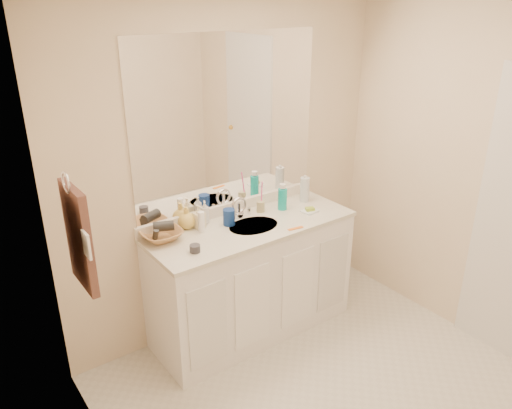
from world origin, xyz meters
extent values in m
cube|color=silver|center=(0.00, 0.00, 0.00)|extent=(2.60, 2.60, 0.00)
cube|color=beige|center=(0.00, 1.30, 1.20)|extent=(2.60, 0.02, 2.40)
cube|color=beige|center=(-1.30, 0.00, 1.20)|extent=(0.02, 2.60, 2.40)
cube|color=beige|center=(1.30, 0.00, 1.20)|extent=(0.02, 2.60, 2.40)
cube|color=white|center=(0.00, 1.02, 0.42)|extent=(1.50, 0.55, 0.85)
cube|color=beige|center=(0.00, 1.02, 0.86)|extent=(1.52, 0.57, 0.03)
cube|color=white|center=(0.00, 1.29, 0.92)|extent=(1.52, 0.03, 0.08)
cylinder|color=beige|center=(0.00, 1.00, 0.87)|extent=(0.37, 0.37, 0.02)
cylinder|color=silver|center=(0.00, 1.18, 0.94)|extent=(0.02, 0.02, 0.11)
cube|color=white|center=(0.00, 1.29, 1.56)|extent=(1.48, 0.01, 1.20)
cylinder|color=navy|center=(-0.13, 1.12, 0.94)|extent=(0.09, 0.09, 0.12)
cylinder|color=tan|center=(0.18, 1.17, 0.92)|extent=(0.06, 0.06, 0.08)
cylinder|color=#FF43A8|center=(0.19, 1.17, 1.03)|extent=(0.02, 0.04, 0.18)
cylinder|color=#0EA9A7|center=(0.34, 1.11, 0.96)|extent=(0.07, 0.07, 0.16)
cylinder|color=silver|center=(0.59, 1.13, 0.98)|extent=(0.09, 0.09, 0.19)
cube|color=white|center=(0.48, 0.95, 0.89)|extent=(0.12, 0.10, 0.01)
cube|color=#9ABA2D|center=(0.48, 0.95, 0.90)|extent=(0.08, 0.06, 0.02)
cube|color=orange|center=(0.21, 0.79, 0.88)|extent=(0.12, 0.04, 0.00)
cylinder|color=#34333A|center=(-0.52, 0.91, 0.90)|extent=(0.09, 0.09, 0.05)
cylinder|color=white|center=(-0.34, 1.14, 0.95)|extent=(0.06, 0.06, 0.14)
imported|color=silver|center=(-0.25, 1.24, 0.96)|extent=(0.09, 0.09, 0.17)
imported|color=#F7ECC9|center=(-0.32, 1.21, 0.96)|extent=(0.08, 0.08, 0.16)
imported|color=#E7C55A|center=(-0.39, 1.25, 0.96)|extent=(0.13, 0.13, 0.16)
imported|color=#AD7745|center=(-0.62, 1.19, 0.91)|extent=(0.27, 0.27, 0.07)
cylinder|color=black|center=(-0.60, 1.19, 0.97)|extent=(0.15, 0.11, 0.07)
torus|color=silver|center=(-1.27, 0.77, 1.55)|extent=(0.01, 0.11, 0.11)
cube|color=#3F2721|center=(-1.25, 0.77, 1.25)|extent=(0.04, 0.32, 0.55)
cube|color=white|center=(-1.27, 0.57, 1.30)|extent=(0.01, 0.08, 0.13)
camera|label=1|loc=(-1.85, -1.56, 2.38)|focal=35.00mm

